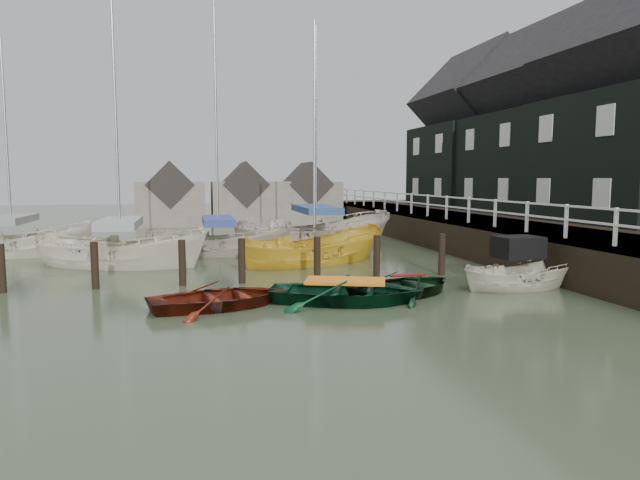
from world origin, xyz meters
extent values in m
plane|color=#303A25|center=(0.00, 0.00, 0.00)|extent=(120.00, 120.00, 0.00)
cube|color=black|center=(9.50, 10.00, 1.40)|extent=(3.00, 32.00, 0.20)
cube|color=silver|center=(8.00, 10.00, 2.45)|extent=(0.06, 32.00, 0.06)
cube|color=silver|center=(8.00, 10.00, 2.05)|extent=(0.06, 32.00, 0.06)
cube|color=black|center=(15.00, 10.00, 0.00)|extent=(14.00, 38.00, 1.50)
cube|color=black|center=(15.00, 12.00, 4.00)|extent=(6.00, 7.00, 5.00)
cube|color=black|center=(15.00, 12.00, 8.25)|extent=(6.11, 7.14, 6.11)
cube|color=black|center=(15.00, 19.00, 4.00)|extent=(6.40, 7.00, 5.00)
cube|color=black|center=(15.00, 19.00, 8.25)|extent=(6.52, 7.14, 6.52)
cylinder|color=black|center=(-8.00, 3.00, 0.50)|extent=(0.22, 0.22, 1.80)
cylinder|color=black|center=(-5.50, 3.00, 0.50)|extent=(0.22, 0.22, 1.80)
cylinder|color=black|center=(-3.00, 3.00, 0.50)|extent=(0.22, 0.22, 1.80)
cylinder|color=black|center=(-1.20, 3.00, 0.50)|extent=(0.22, 0.22, 1.80)
cylinder|color=black|center=(1.20, 3.00, 0.50)|extent=(0.22, 0.22, 1.80)
cylinder|color=black|center=(3.20, 3.00, 0.50)|extent=(0.22, 0.22, 1.80)
cylinder|color=black|center=(5.50, 3.00, 0.50)|extent=(0.22, 0.22, 1.80)
cube|color=#665B51|center=(-4.00, 26.00, 1.50)|extent=(4.50, 4.00, 3.00)
cube|color=#282321|center=(-4.00, 26.00, 2.80)|extent=(3.18, 4.08, 3.18)
cube|color=#665B51|center=(1.00, 26.00, 1.50)|extent=(4.50, 4.00, 3.00)
cube|color=#282321|center=(1.00, 26.00, 2.80)|extent=(3.18, 4.08, 3.18)
cube|color=#665B51|center=(5.50, 26.00, 1.50)|extent=(4.50, 4.00, 3.00)
cube|color=#282321|center=(5.50, 26.00, 2.80)|extent=(3.18, 4.08, 3.18)
imported|color=#52170B|center=(-2.00, -0.19, 0.00)|extent=(4.15, 3.39, 0.75)
imported|color=#08321C|center=(1.20, -0.41, 0.00)|extent=(4.71, 4.01, 0.83)
imported|color=black|center=(3.16, 0.21, 0.00)|extent=(4.40, 3.94, 0.75)
imported|color=beige|center=(6.80, 0.34, 0.00)|extent=(3.85, 1.65, 1.45)
cube|color=black|center=(6.80, 0.54, 1.20)|extent=(1.36, 1.08, 0.65)
imported|color=silver|center=(-5.30, 7.62, 0.00)|extent=(7.36, 5.07, 2.66)
cylinder|color=#B2B2B7|center=(-5.30, 7.62, 6.19)|extent=(0.10, 0.10, 9.45)
cube|color=gray|center=(-5.30, 7.62, 1.58)|extent=(4.03, 2.74, 0.30)
imported|color=beige|center=(-1.59, 9.92, 0.00)|extent=(6.63, 3.76, 2.41)
cylinder|color=#B2B2B7|center=(-1.59, 9.92, 6.06)|extent=(0.10, 0.10, 9.47)
cube|color=navy|center=(-1.59, 9.92, 1.45)|extent=(3.64, 2.03, 0.30)
imported|color=gold|center=(1.93, 6.78, 0.00)|extent=(6.90, 4.69, 2.49)
cylinder|color=#B2B2B7|center=(1.93, 6.78, 5.23)|extent=(0.10, 0.10, 7.72)
imported|color=#C1B3A5|center=(3.00, 11.37, 0.00)|extent=(8.38, 4.54, 3.07)
cylinder|color=#B2B2B7|center=(3.00, 11.37, 5.90)|extent=(0.10, 0.10, 8.42)
cube|color=navy|center=(3.00, 11.37, 1.81)|extent=(4.60, 2.45, 0.30)
imported|color=beige|center=(-10.06, 11.43, 0.00)|extent=(6.67, 2.55, 2.57)
cylinder|color=#B2B2B7|center=(-10.06, 11.43, 5.17)|extent=(0.10, 0.10, 7.52)
cube|color=gray|center=(-10.06, 11.43, 1.53)|extent=(3.67, 1.36, 0.30)
camera|label=1|loc=(-2.71, -14.61, 3.26)|focal=32.00mm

